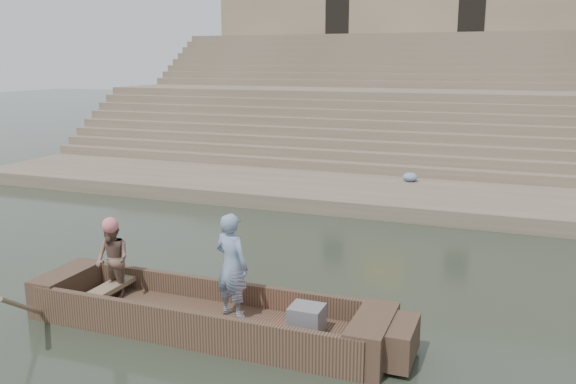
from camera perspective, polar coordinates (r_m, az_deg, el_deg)
The scene contains 11 objects.
ground at distance 9.40m, azimuth 15.98°, elevation -13.10°, with size 120.00×120.00×0.00m, color #262F23.
lower_landing at distance 16.93m, azimuth 18.49°, elevation -1.09°, with size 32.00×4.00×0.40m, color gray.
mid_landing at distance 24.14m, azimuth 19.55°, elevation 5.61°, with size 32.00×3.00×2.80m, color gray.
upper_landing at distance 31.03m, azimuth 20.11°, elevation 9.16°, with size 32.00×3.00×5.20m, color gray.
ghat_steps at distance 25.78m, azimuth 19.73°, elevation 6.88°, with size 32.00×11.00×5.20m.
building_wall at distance 35.03m, azimuth 20.63°, elevation 14.34°, with size 32.00×5.07×11.20m.
main_rowboat at distance 9.33m, azimuth -7.86°, elevation -12.16°, with size 5.00×1.30×0.22m, color brown.
rowboat_trim at distance 9.15m, azimuth -6.74°, elevation -11.27°, with size 6.04×2.63×1.93m.
standing_man at distance 8.94m, azimuth -5.36°, elevation -6.97°, with size 0.58×0.38×1.59m, color #234D83.
rowing_man at distance 10.07m, azimuth -16.31°, elevation -6.17°, with size 0.61×0.48×1.26m, color #2B8166.
television at distance 8.60m, azimuth 1.71°, elevation -11.98°, with size 0.46×0.42×0.40m.
Camera 1 is at (0.54, -8.50, 3.98)m, focal length 37.50 mm.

